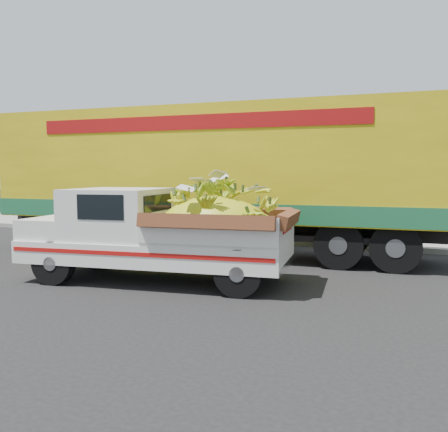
% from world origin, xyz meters
% --- Properties ---
extents(ground, '(100.00, 100.00, 0.00)m').
position_xyz_m(ground, '(0.00, 0.00, 0.00)').
color(ground, black).
rests_on(ground, ground).
extents(curb, '(60.00, 0.25, 0.15)m').
position_xyz_m(curb, '(0.00, 5.57, 0.07)').
color(curb, gray).
rests_on(curb, ground).
extents(sidewalk, '(60.00, 4.00, 0.14)m').
position_xyz_m(sidewalk, '(0.00, 7.67, 0.07)').
color(sidewalk, gray).
rests_on(sidewalk, ground).
extents(building_left, '(18.00, 6.00, 5.00)m').
position_xyz_m(building_left, '(-8.00, 13.57, 2.50)').
color(building_left, gray).
rests_on(building_left, ground).
extents(pickup_truck, '(5.47, 2.72, 1.84)m').
position_xyz_m(pickup_truck, '(-0.42, -0.31, 0.99)').
color(pickup_truck, black).
rests_on(pickup_truck, ground).
extents(semi_trailer, '(12.04, 3.43, 3.80)m').
position_xyz_m(semi_trailer, '(-1.33, 3.12, 2.12)').
color(semi_trailer, black).
rests_on(semi_trailer, ground).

